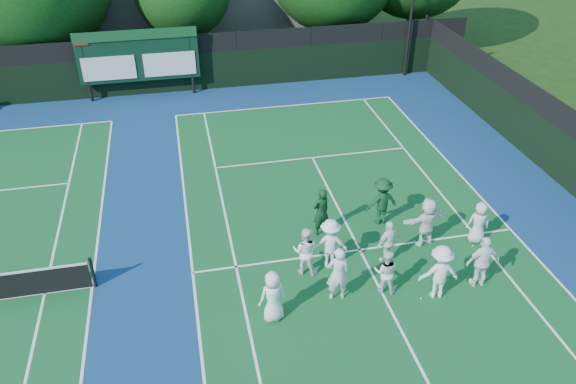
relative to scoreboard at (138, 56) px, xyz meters
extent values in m
plane|color=#16320D|center=(7.01, -15.59, -2.19)|extent=(120.00, 120.00, 0.00)
cube|color=navy|center=(1.01, -14.59, -2.19)|extent=(34.00, 32.00, 0.01)
cube|color=#115325|center=(7.01, -14.59, -2.18)|extent=(10.97, 23.77, 0.00)
cube|color=white|center=(7.01, -2.70, -2.18)|extent=(10.97, 0.08, 0.00)
cube|color=white|center=(1.53, -14.59, -2.18)|extent=(0.08, 23.77, 0.00)
cube|color=white|center=(12.50, -14.59, -2.18)|extent=(0.08, 23.77, 0.00)
cube|color=white|center=(2.90, -14.59, -2.18)|extent=(0.08, 23.77, 0.00)
cube|color=white|center=(11.13, -14.59, -2.18)|extent=(0.08, 23.77, 0.00)
cube|color=white|center=(7.01, -8.19, -2.18)|extent=(8.23, 0.08, 0.00)
cube|color=white|center=(7.01, -14.59, -2.18)|extent=(0.08, 12.80, 0.00)
cube|color=white|center=(-1.50, -14.59, -2.18)|extent=(0.08, 23.77, 0.00)
cube|color=white|center=(-2.87, -14.59, -2.18)|extent=(0.08, 23.77, 0.00)
cube|color=black|center=(1.01, 0.41, -1.19)|extent=(34.00, 0.08, 2.00)
cube|color=black|center=(1.01, 0.41, 0.31)|extent=(34.00, 0.05, 1.00)
cylinder|color=black|center=(-2.59, 0.01, -0.44)|extent=(0.16, 0.16, 3.50)
cylinder|color=black|center=(2.61, 0.01, -0.44)|extent=(0.16, 0.16, 3.50)
cube|color=black|center=(0.01, 0.01, 0.01)|extent=(6.00, 0.15, 2.60)
cube|color=#134320|center=(0.01, -0.09, 1.11)|extent=(6.00, 0.05, 0.50)
cube|color=silver|center=(-1.49, -0.09, -0.49)|extent=(2.60, 0.04, 1.20)
cube|color=silver|center=(1.51, -0.09, -0.49)|extent=(2.60, 0.04, 1.20)
cube|color=#9B180C|center=(-2.59, -0.09, 1.01)|extent=(0.70, 0.04, 0.50)
cube|color=#5D5D62|center=(5.01, 8.41, -0.19)|extent=(18.00, 6.00, 4.00)
cylinder|color=black|center=(-1.39, -14.59, -1.64)|extent=(0.10, 0.10, 1.10)
cylinder|color=black|center=(-4.97, 3.91, -0.99)|extent=(0.44, 0.44, 2.40)
cylinder|color=black|center=(2.60, 3.91, -0.96)|extent=(0.44, 0.44, 2.47)
cylinder|color=black|center=(11.18, 3.91, -0.89)|extent=(0.44, 0.44, 2.60)
cylinder|color=black|center=(16.19, 3.91, -0.66)|extent=(0.44, 0.44, 3.06)
sphere|color=#B0CB17|center=(5.22, -15.05, -2.16)|extent=(0.07, 0.07, 0.07)
sphere|color=#B0CB17|center=(9.35, -13.37, -2.16)|extent=(0.07, 0.07, 0.07)
sphere|color=#B0CB17|center=(10.75, -15.21, -2.16)|extent=(0.07, 0.07, 0.07)
sphere|color=#B0CB17|center=(8.93, -11.78, -2.16)|extent=(0.07, 0.07, 0.07)
sphere|color=#B0CB17|center=(8.05, -17.18, -2.16)|extent=(0.07, 0.07, 0.07)
imported|color=white|center=(3.64, -17.00, -1.37)|extent=(0.90, 0.70, 1.64)
imported|color=white|center=(5.62, -16.58, -1.27)|extent=(0.70, 0.49, 1.84)
imported|color=white|center=(7.10, -16.59, -1.45)|extent=(0.89, 0.80, 1.49)
imported|color=white|center=(8.54, -17.11, -1.29)|extent=(1.24, 0.81, 1.80)
imported|color=white|center=(10.00, -16.94, -1.30)|extent=(1.05, 0.45, 1.78)
imported|color=white|center=(4.98, -15.25, -1.36)|extent=(0.99, 0.91, 1.65)
imported|color=white|center=(5.82, -15.09, -1.33)|extent=(1.21, 0.84, 1.72)
imported|color=white|center=(7.67, -15.29, -1.42)|extent=(0.98, 0.70, 1.55)
imported|color=white|center=(9.23, -14.65, -1.32)|extent=(1.69, 0.85, 1.75)
imported|color=silver|center=(10.97, -14.92, -1.43)|extent=(0.83, 0.63, 1.52)
imported|color=#0D3219|center=(5.97, -13.39, -1.31)|extent=(0.75, 0.63, 1.77)
imported|color=#0F381C|center=(8.20, -13.22, -1.30)|extent=(1.21, 0.78, 1.78)
camera|label=1|loc=(1.64, -28.34, 9.42)|focal=35.00mm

